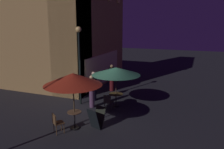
{
  "coord_description": "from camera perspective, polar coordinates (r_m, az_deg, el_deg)",
  "views": [
    {
      "loc": [
        -10.31,
        -4.93,
        4.42
      ],
      "look_at": [
        1.27,
        -0.36,
        1.61
      ],
      "focal_mm": 36.09,
      "sensor_mm": 36.0,
      "label": 1
    }
  ],
  "objects": [
    {
      "name": "patio_umbrella_1",
      "position": [
        9.37,
        -9.85,
        -1.18
      ],
      "size": [
        2.43,
        2.43,
        2.46
      ],
      "color": "black",
      "rests_on": "ground"
    },
    {
      "name": "cafe_chair_0",
      "position": [
        11.6,
        -0.99,
        -6.8
      ],
      "size": [
        0.45,
        0.45,
        0.88
      ],
      "rotation": [
        0.0,
        0.0,
        -0.13
      ],
      "color": "black",
      "rests_on": "ground"
    },
    {
      "name": "cafe_table_1",
      "position": [
        9.91,
        -9.48,
        -10.71
      ],
      "size": [
        0.6,
        0.6,
        0.78
      ],
      "color": "black",
      "rests_on": "ground"
    },
    {
      "name": "patron_standing_0",
      "position": [
        13.18,
        -4.71,
        -2.97
      ],
      "size": [
        0.37,
        0.37,
        1.73
      ],
      "rotation": [
        0.0,
        0.0,
        5.25
      ],
      "color": "black",
      "rests_on": "ground"
    },
    {
      "name": "street_lamp_near_corner",
      "position": [
        12.27,
        -8.32,
        5.52
      ],
      "size": [
        0.31,
        0.31,
        4.29
      ],
      "color": "black",
      "rests_on": "ground"
    },
    {
      "name": "cafe_table_0",
      "position": [
        12.32,
        1.01,
        -5.72
      ],
      "size": [
        0.75,
        0.75,
        0.71
      ],
      "color": "black",
      "rests_on": "ground"
    },
    {
      "name": "patron_standing_1",
      "position": [
        12.13,
        -5.16,
        -4.22
      ],
      "size": [
        0.32,
        0.32,
        1.76
      ],
      "rotation": [
        0.0,
        0.0,
        3.04
      ],
      "color": "#623F62",
      "rests_on": "ground"
    },
    {
      "name": "cafe_building",
      "position": [
        16.33,
        -12.54,
        11.62
      ],
      "size": [
        7.92,
        8.4,
        8.4
      ],
      "color": "#A67C4A",
      "rests_on": "ground"
    },
    {
      "name": "ground_plane",
      "position": [
        12.25,
        -3.79,
        -8.47
      ],
      "size": [
        60.0,
        60.0,
        0.0
      ],
      "primitive_type": "plane",
      "color": "#232328"
    },
    {
      "name": "cafe_chair_1",
      "position": [
        9.65,
        -13.86,
        -11.51
      ],
      "size": [
        0.56,
        0.56,
        0.86
      ],
      "rotation": [
        0.0,
        0.0,
        -0.62
      ],
      "color": "brown",
      "rests_on": "ground"
    },
    {
      "name": "patron_standing_2",
      "position": [
        15.04,
        -0.07,
        -0.81
      ],
      "size": [
        0.37,
        0.37,
        1.8
      ],
      "rotation": [
        0.0,
        0.0,
        3.31
      ],
      "color": "#531218",
      "rests_on": "ground"
    },
    {
      "name": "menu_sandwich_board",
      "position": [
        9.86,
        -3.95,
        -10.93
      ],
      "size": [
        0.79,
        0.73,
        0.91
      ],
      "rotation": [
        0.0,
        0.0,
        -0.33
      ],
      "color": "black",
      "rests_on": "ground"
    },
    {
      "name": "patio_umbrella_0",
      "position": [
        11.95,
        1.04,
        0.83
      ],
      "size": [
        2.6,
        2.6,
        2.17
      ],
      "color": "black",
      "rests_on": "ground"
    }
  ]
}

